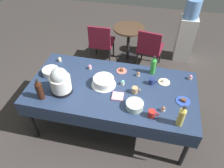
{
  "coord_description": "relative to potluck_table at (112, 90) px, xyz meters",
  "views": [
    {
      "loc": [
        0.45,
        -2.0,
        2.68
      ],
      "look_at": [
        0.0,
        0.0,
        0.8
      ],
      "focal_mm": 34.26,
      "sensor_mm": 36.0,
      "label": 1
    }
  ],
  "objects": [
    {
      "name": "cupcake_cocoa",
      "position": [
        0.3,
        0.3,
        0.09
      ],
      "size": [
        0.05,
        0.05,
        0.07
      ],
      "color": "beige",
      "rests_on": "potluck_table"
    },
    {
      "name": "ground",
      "position": [
        0.0,
        0.0,
        -0.69
      ],
      "size": [
        9.0,
        9.0,
        0.0
      ],
      "primitive_type": "plane",
      "color": "#383330"
    },
    {
      "name": "round_cafe_table",
      "position": [
        -0.05,
        1.71,
        -0.19
      ],
      "size": [
        0.6,
        0.6,
        0.72
      ],
      "color": "#473323",
      "rests_on": "ground"
    },
    {
      "name": "soda_bottle_cola",
      "position": [
        -0.81,
        -0.39,
        0.2
      ],
      "size": [
        0.08,
        0.08,
        0.3
      ],
      "color": "#33190F",
      "rests_on": "potluck_table"
    },
    {
      "name": "slow_cooker",
      "position": [
        -0.61,
        -0.22,
        0.23
      ],
      "size": [
        0.27,
        0.27,
        0.36
      ],
      "color": "black",
      "rests_on": "potluck_table"
    },
    {
      "name": "dessert_plate_coral",
      "position": [
        0.06,
        0.35,
        0.07
      ],
      "size": [
        0.15,
        0.15,
        0.04
      ],
      "color": "#E07266",
      "rests_on": "potluck_table"
    },
    {
      "name": "maroon_chair_left",
      "position": [
        -0.55,
        1.48,
        -0.2
      ],
      "size": [
        0.45,
        0.45,
        0.85
      ],
      "color": "maroon",
      "rests_on": "ground"
    },
    {
      "name": "dessert_plate_cobalt",
      "position": [
        0.91,
        -0.06,
        0.07
      ],
      "size": [
        0.17,
        0.17,
        0.04
      ],
      "color": "#2D4CB2",
      "rests_on": "potluck_table"
    },
    {
      "name": "coffee_mug_red",
      "position": [
        0.55,
        -0.38,
        0.11
      ],
      "size": [
        0.12,
        0.08,
        0.09
      ],
      "color": "#B2231E",
      "rests_on": "potluck_table"
    },
    {
      "name": "dessert_plate_cream",
      "position": [
        0.67,
        0.24,
        0.07
      ],
      "size": [
        0.16,
        0.16,
        0.05
      ],
      "color": "beige",
      "rests_on": "potluck_table"
    },
    {
      "name": "cupcake_mint",
      "position": [
        0.67,
        -0.27,
        0.09
      ],
      "size": [
        0.05,
        0.05,
        0.07
      ],
      "color": "beige",
      "rests_on": "potluck_table"
    },
    {
      "name": "coffee_mug_navy",
      "position": [
        0.5,
        0.17,
        0.1
      ],
      "size": [
        0.11,
        0.07,
        0.08
      ],
      "color": "navy",
      "rests_on": "potluck_table"
    },
    {
      "name": "ceramic_snack_bowl",
      "position": [
        -0.89,
        0.07,
        0.1
      ],
      "size": [
        0.23,
        0.23,
        0.08
      ],
      "primitive_type": "cylinder",
      "color": "silver",
      "rests_on": "potluck_table"
    },
    {
      "name": "soda_bottle_lime_soda",
      "position": [
        0.49,
        0.41,
        0.19
      ],
      "size": [
        0.08,
        0.08,
        0.28
      ],
      "color": "green",
      "rests_on": "potluck_table"
    },
    {
      "name": "paper_napkin_stack",
      "position": [
        0.11,
        -0.17,
        0.07
      ],
      "size": [
        0.15,
        0.15,
        0.02
      ],
      "primitive_type": "cube",
      "rotation": [
        0.0,
        0.0,
        0.05
      ],
      "color": "pink",
      "rests_on": "potluck_table"
    },
    {
      "name": "soda_bottle_ginger_ale",
      "position": [
        0.86,
        -0.42,
        0.2
      ],
      "size": [
        0.08,
        0.08,
        0.29
      ],
      "color": "gold",
      "rests_on": "potluck_table"
    },
    {
      "name": "cupcake_berry",
      "position": [
        -0.4,
        0.3,
        0.09
      ],
      "size": [
        0.05,
        0.05,
        0.07
      ],
      "color": "beige",
      "rests_on": "potluck_table"
    },
    {
      "name": "water_cooler",
      "position": [
        1.05,
        2.0,
        -0.1
      ],
      "size": [
        0.32,
        0.32,
        1.24
      ],
      "color": "silver",
      "rests_on": "ground"
    },
    {
      "name": "glass_salad_bowl",
      "position": [
        0.34,
        -0.29,
        0.1
      ],
      "size": [
        0.21,
        0.21,
        0.08
      ],
      "primitive_type": "cylinder",
      "color": "#B2C6BC",
      "rests_on": "potluck_table"
    },
    {
      "name": "cupcake_vanilla",
      "position": [
        1.01,
        0.39,
        0.09
      ],
      "size": [
        0.05,
        0.05,
        0.07
      ],
      "color": "beige",
      "rests_on": "potluck_table"
    },
    {
      "name": "frosted_layer_cake",
      "position": [
        -0.12,
        0.02,
        0.12
      ],
      "size": [
        0.33,
        0.33,
        0.12
      ],
      "color": "silver",
      "rests_on": "potluck_table"
    },
    {
      "name": "potluck_table",
      "position": [
        0.0,
        0.0,
        0.0
      ],
      "size": [
        2.2,
        1.1,
        0.75
      ],
      "color": "navy",
      "rests_on": "ground"
    },
    {
      "name": "maroon_chair_right",
      "position": [
        0.39,
        1.49,
        -0.2
      ],
      "size": [
        0.5,
        0.5,
        0.85
      ],
      "color": "maroon",
      "rests_on": "ground"
    },
    {
      "name": "cupcake_lemon",
      "position": [
        0.13,
        0.08,
        0.09
      ],
      "size": [
        0.05,
        0.05,
        0.07
      ],
      "color": "beige",
      "rests_on": "potluck_table"
    },
    {
      "name": "cupcake_rose",
      "position": [
        -0.89,
        0.38,
        0.09
      ],
      "size": [
        0.05,
        0.05,
        0.07
      ],
      "color": "beige",
      "rests_on": "potluck_table"
    },
    {
      "name": "coffee_mug_tan",
      "position": [
        0.31,
        -0.04,
        0.1
      ],
      "size": [
        0.12,
        0.08,
        0.09
      ],
      "color": "tan",
      "rests_on": "potluck_table"
    }
  ]
}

